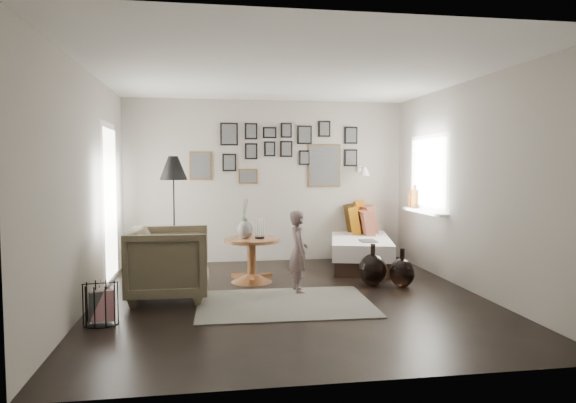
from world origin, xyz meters
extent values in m
plane|color=black|center=(0.00, 0.00, 0.00)|extent=(4.80, 4.80, 0.00)
plane|color=#9F978B|center=(0.00, 2.40, 1.30)|extent=(4.50, 0.00, 4.50)
plane|color=#9F978B|center=(0.00, -2.40, 1.30)|extent=(4.50, 0.00, 4.50)
plane|color=#9F978B|center=(-2.25, 0.00, 1.30)|extent=(0.00, 4.80, 4.80)
plane|color=#9F978B|center=(2.25, 0.00, 1.30)|extent=(0.00, 4.80, 4.80)
plane|color=white|center=(0.00, 0.00, 2.60)|extent=(4.80, 4.80, 0.00)
plane|color=white|center=(-2.23, 1.20, 1.05)|extent=(0.00, 2.14, 2.14)
plane|color=white|center=(-2.23, 1.20, 1.05)|extent=(0.00, 1.88, 1.88)
plane|color=white|center=(-2.23, 1.20, 1.05)|extent=(0.00, 1.93, 1.93)
plane|color=white|center=(2.23, 1.20, 1.45)|extent=(0.00, 1.30, 1.30)
plane|color=white|center=(2.23, 1.20, 1.45)|extent=(0.00, 1.14, 1.14)
cube|color=white|center=(2.17, 1.20, 0.88)|extent=(0.15, 1.32, 0.04)
cylinder|color=#8C4C14|center=(2.17, 1.55, 1.04)|extent=(0.10, 0.10, 0.28)
cylinder|color=#8C4C14|center=(2.17, 1.72, 1.01)|extent=(0.08, 0.08, 0.22)
cube|color=brown|center=(-1.05, 2.38, 1.55)|extent=(0.35, 0.03, 0.45)
cube|color=black|center=(-1.05, 2.37, 1.55)|extent=(0.30, 0.01, 0.40)
cube|color=black|center=(-0.60, 2.38, 2.05)|extent=(0.28, 0.03, 0.36)
cube|color=black|center=(-0.60, 2.37, 2.05)|extent=(0.23, 0.01, 0.31)
cube|color=black|center=(-0.60, 2.38, 1.60)|extent=(0.22, 0.03, 0.28)
cube|color=black|center=(-0.60, 2.37, 1.60)|extent=(0.17, 0.01, 0.23)
cube|color=black|center=(-0.25, 2.38, 2.10)|extent=(0.20, 0.03, 0.26)
cube|color=black|center=(-0.25, 2.37, 2.10)|extent=(0.15, 0.01, 0.21)
cube|color=black|center=(-0.25, 2.38, 1.78)|extent=(0.20, 0.03, 0.26)
cube|color=black|center=(-0.25, 2.37, 1.78)|extent=(0.15, 0.01, 0.21)
cube|color=black|center=(0.05, 2.38, 2.08)|extent=(0.22, 0.03, 0.18)
cube|color=black|center=(0.05, 2.37, 2.08)|extent=(0.17, 0.01, 0.13)
cube|color=black|center=(0.05, 2.38, 1.82)|extent=(0.18, 0.03, 0.24)
cube|color=black|center=(0.05, 2.37, 1.82)|extent=(0.13, 0.01, 0.19)
cube|color=black|center=(0.32, 2.38, 2.12)|extent=(0.18, 0.03, 0.24)
cube|color=black|center=(0.32, 2.37, 2.12)|extent=(0.13, 0.01, 0.19)
cube|color=black|center=(0.32, 2.38, 1.82)|extent=(0.20, 0.03, 0.26)
cube|color=black|center=(0.32, 2.37, 1.82)|extent=(0.15, 0.01, 0.21)
cube|color=black|center=(0.62, 2.38, 2.05)|extent=(0.24, 0.03, 0.30)
cube|color=black|center=(0.62, 2.37, 2.05)|extent=(0.19, 0.01, 0.25)
cube|color=black|center=(0.62, 2.38, 1.68)|extent=(0.18, 0.03, 0.24)
cube|color=black|center=(0.62, 2.37, 1.68)|extent=(0.13, 0.01, 0.19)
cube|color=brown|center=(0.95, 2.38, 1.55)|extent=(0.55, 0.03, 0.70)
cube|color=black|center=(0.95, 2.37, 1.55)|extent=(0.50, 0.01, 0.65)
cube|color=black|center=(0.95, 2.38, 2.15)|extent=(0.20, 0.03, 0.26)
cube|color=black|center=(0.95, 2.37, 2.15)|extent=(0.15, 0.01, 0.21)
cube|color=black|center=(1.40, 2.38, 2.05)|extent=(0.22, 0.03, 0.28)
cube|color=black|center=(1.40, 2.37, 2.05)|extent=(0.17, 0.01, 0.23)
cube|color=black|center=(1.40, 2.38, 1.68)|extent=(0.22, 0.03, 0.28)
cube|color=black|center=(1.40, 2.37, 1.68)|extent=(0.17, 0.01, 0.23)
cube|color=brown|center=(-0.30, 2.38, 1.38)|extent=(0.30, 0.03, 0.24)
cube|color=black|center=(-0.30, 2.37, 1.38)|extent=(0.25, 0.01, 0.19)
cube|color=white|center=(1.55, 2.37, 1.50)|extent=(0.06, 0.04, 0.10)
cylinder|color=white|center=(1.55, 2.25, 1.52)|extent=(0.02, 0.24, 0.02)
cone|color=white|center=(1.55, 2.12, 1.46)|extent=(0.18, 0.18, 0.14)
cube|color=beige|center=(-0.11, -0.26, 0.01)|extent=(1.98, 1.42, 0.01)
cone|color=brown|center=(-0.38, 0.91, 0.05)|extent=(0.55, 0.55, 0.11)
cylinder|color=brown|center=(-0.38, 0.91, 0.30)|extent=(0.12, 0.12, 0.42)
cylinder|color=brown|center=(-0.38, 0.91, 0.56)|extent=(0.74, 0.74, 0.04)
ellipsoid|color=black|center=(-0.46, 0.93, 0.70)|extent=(0.21, 0.21, 0.23)
cylinder|color=black|center=(-0.46, 0.93, 0.84)|extent=(0.06, 0.06, 0.04)
cylinder|color=black|center=(-0.27, 0.91, 0.59)|extent=(0.13, 0.13, 0.02)
cube|color=black|center=(1.39, 1.80, 0.11)|extent=(1.24, 2.05, 0.22)
cube|color=white|center=(1.39, 1.80, 0.33)|extent=(1.32, 2.12, 0.24)
cube|color=#B9680A|center=(1.41, 2.58, 0.70)|extent=(0.29, 0.58, 0.56)
cube|color=#2F200F|center=(1.27, 2.48, 0.67)|extent=(0.38, 0.55, 0.50)
cube|color=maroon|center=(1.53, 2.32, 0.66)|extent=(0.25, 0.50, 0.48)
cube|color=#B9680A|center=(1.33, 2.18, 0.65)|extent=(0.35, 0.51, 0.46)
cube|color=maroon|center=(1.49, 2.00, 0.63)|extent=(0.22, 0.43, 0.42)
cube|color=black|center=(1.34, 1.25, 0.46)|extent=(0.24, 0.32, 0.02)
imported|color=brown|center=(-1.40, 0.18, 0.42)|extent=(0.93, 0.90, 0.84)
cube|color=silver|center=(-1.37, 0.23, 0.48)|extent=(0.40, 0.41, 0.17)
cylinder|color=black|center=(-1.43, 1.60, 0.01)|extent=(0.26, 0.26, 0.03)
cylinder|color=black|center=(-1.43, 1.60, 0.75)|extent=(0.02, 0.02, 1.50)
cone|color=black|center=(-1.43, 1.60, 1.52)|extent=(0.39, 0.39, 0.34)
cube|color=black|center=(-2.00, -0.69, 0.18)|extent=(0.24, 0.19, 0.31)
cube|color=silver|center=(-1.97, -0.71, 0.18)|extent=(0.22, 0.08, 0.31)
ellipsoid|color=black|center=(1.14, 0.42, 0.21)|extent=(0.36, 0.36, 0.42)
cylinder|color=black|center=(1.14, 0.42, 0.48)|extent=(0.06, 0.06, 0.13)
ellipsoid|color=black|center=(1.49, 0.30, 0.18)|extent=(0.32, 0.32, 0.37)
cylinder|color=black|center=(1.49, 0.30, 0.43)|extent=(0.06, 0.06, 0.13)
imported|color=#675251|center=(0.14, 0.26, 0.50)|extent=(0.27, 0.38, 1.00)
camera|label=1|loc=(-0.96, -5.86, 1.55)|focal=32.00mm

